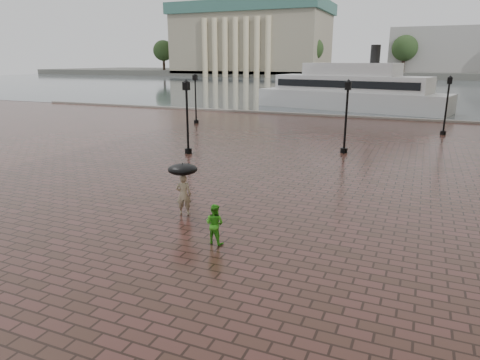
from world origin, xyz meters
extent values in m
plane|color=#3A231A|center=(0.00, 0.00, 0.00)|extent=(300.00, 300.00, 0.00)
plane|color=#444C52|center=(0.00, 92.00, 0.00)|extent=(240.00, 240.00, 0.00)
cube|color=slate|center=(0.00, 32.00, 0.00)|extent=(80.00, 0.60, 0.30)
cube|color=#4C4C47|center=(0.00, 160.00, 1.00)|extent=(300.00, 60.00, 2.00)
cube|color=gray|center=(-55.00, 145.00, 12.00)|extent=(55.00, 30.00, 22.00)
cube|color=#366359|center=(-55.00, 145.00, 24.00)|extent=(57.00, 32.00, 4.00)
cube|color=#9E9A96|center=(10.00, 150.00, 9.00)|extent=(30.00, 22.00, 14.00)
cylinder|color=#2D2119|center=(-90.00, 138.00, 4.00)|extent=(1.00, 1.00, 8.00)
sphere|color=#23391A|center=(-90.00, 138.00, 9.50)|extent=(8.00, 8.00, 8.00)
cylinder|color=#2D2119|center=(-60.00, 138.00, 4.00)|extent=(1.00, 1.00, 8.00)
sphere|color=#23391A|center=(-60.00, 138.00, 9.50)|extent=(8.00, 8.00, 8.00)
cylinder|color=#2D2119|center=(-30.00, 138.00, 4.00)|extent=(1.00, 1.00, 8.00)
sphere|color=#23391A|center=(-30.00, 138.00, 9.50)|extent=(8.00, 8.00, 8.00)
cylinder|color=#2D2119|center=(0.00, 138.00, 4.00)|extent=(1.00, 1.00, 8.00)
sphere|color=#23391A|center=(0.00, 138.00, 9.50)|extent=(8.00, 8.00, 8.00)
cylinder|color=black|center=(-6.00, 10.00, 0.15)|extent=(0.44, 0.44, 0.30)
cylinder|color=black|center=(-6.00, 10.00, 2.00)|extent=(0.14, 0.14, 4.00)
cube|color=black|center=(-6.00, 10.00, 4.15)|extent=(0.35, 0.35, 0.50)
sphere|color=beige|center=(-6.00, 10.00, 4.15)|extent=(0.28, 0.28, 0.28)
cylinder|color=black|center=(3.00, 14.00, 0.15)|extent=(0.44, 0.44, 0.30)
cylinder|color=black|center=(3.00, 14.00, 2.00)|extent=(0.14, 0.14, 4.00)
cube|color=black|center=(3.00, 14.00, 4.15)|extent=(0.35, 0.35, 0.50)
sphere|color=beige|center=(3.00, 14.00, 4.15)|extent=(0.28, 0.28, 0.28)
cylinder|color=black|center=(-12.00, 22.00, 0.15)|extent=(0.44, 0.44, 0.30)
cylinder|color=black|center=(-12.00, 22.00, 2.00)|extent=(0.14, 0.14, 4.00)
cube|color=black|center=(-12.00, 22.00, 4.15)|extent=(0.35, 0.35, 0.50)
sphere|color=beige|center=(-12.00, 22.00, 4.15)|extent=(0.28, 0.28, 0.28)
cylinder|color=black|center=(9.00, 24.00, 0.15)|extent=(0.44, 0.44, 0.30)
cylinder|color=black|center=(9.00, 24.00, 2.00)|extent=(0.14, 0.14, 4.00)
cube|color=black|center=(9.00, 24.00, 4.15)|extent=(0.35, 0.35, 0.50)
sphere|color=beige|center=(9.00, 24.00, 4.15)|extent=(0.28, 0.28, 0.28)
imported|color=tan|center=(-0.59, 0.19, 0.78)|extent=(0.67, 0.56, 1.56)
imported|color=green|center=(1.66, -1.73, 0.65)|extent=(0.68, 0.56, 1.30)
cube|color=silver|center=(-0.83, 39.49, 1.07)|extent=(23.02, 10.39, 2.15)
cube|color=silver|center=(-0.83, 39.49, 3.04)|extent=(18.50, 8.66, 1.79)
cube|color=silver|center=(-0.83, 39.49, 4.66)|extent=(11.41, 6.49, 1.43)
cylinder|color=black|center=(1.78, 38.87, 6.27)|extent=(1.07, 1.07, 2.15)
cube|color=black|center=(-1.38, 37.18, 3.04)|extent=(16.58, 4.02, 0.81)
cube|color=black|center=(-0.29, 41.80, 3.04)|extent=(16.58, 4.02, 0.81)
cylinder|color=black|center=(-0.59, 0.19, 1.33)|extent=(0.02, 0.02, 0.95)
ellipsoid|color=black|center=(-0.59, 0.19, 1.76)|extent=(1.10, 1.10, 0.39)
camera|label=1|loc=(7.34, -13.04, 5.63)|focal=32.00mm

